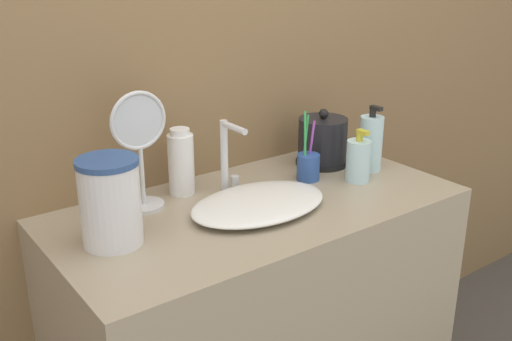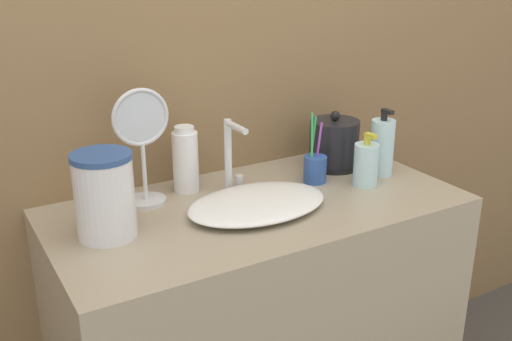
{
  "view_description": "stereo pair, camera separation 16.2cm",
  "coord_description": "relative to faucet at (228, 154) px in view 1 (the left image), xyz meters",
  "views": [
    {
      "loc": [
        -0.91,
        -0.94,
        1.57
      ],
      "look_at": [
        -0.01,
        0.29,
        1.0
      ],
      "focal_mm": 42.0,
      "sensor_mm": 36.0,
      "label": 1
    },
    {
      "loc": [
        -0.77,
        -1.03,
        1.57
      ],
      "look_at": [
        -0.01,
        0.29,
        1.0
      ],
      "focal_mm": 42.0,
      "sensor_mm": 36.0,
      "label": 2
    }
  ],
  "objects": [
    {
      "name": "lotion_bottle",
      "position": [
        0.37,
        -0.16,
        -0.05
      ],
      "size": [
        0.07,
        0.07,
        0.16
      ],
      "color": "silver",
      "rests_on": "vanity_counter"
    },
    {
      "name": "shampoo_bottle",
      "position": [
        0.47,
        -0.11,
        -0.03
      ],
      "size": [
        0.07,
        0.07,
        0.21
      ],
      "color": "silver",
      "rests_on": "vanity_counter"
    },
    {
      "name": "vanity_mirror",
      "position": [
        -0.25,
        0.05,
        0.07
      ],
      "size": [
        0.16,
        0.11,
        0.32
      ],
      "color": "silver",
      "rests_on": "vanity_counter"
    },
    {
      "name": "sink_basin",
      "position": [
        -0.01,
        -0.16,
        -0.1
      ],
      "size": [
        0.4,
        0.26,
        0.04
      ],
      "color": "white",
      "rests_on": "vanity_counter"
    },
    {
      "name": "faucet",
      "position": [
        0.0,
        0.0,
        0.0
      ],
      "size": [
        0.06,
        0.12,
        0.21
      ],
      "color": "silver",
      "rests_on": "vanity_counter"
    },
    {
      "name": "water_pitcher",
      "position": [
        -0.4,
        -0.1,
        -0.01
      ],
      "size": [
        0.15,
        0.15,
        0.21
      ],
      "color": "silver",
      "rests_on": "vanity_counter"
    },
    {
      "name": "vanity_counter",
      "position": [
        0.02,
        -0.12,
        -0.57
      ],
      "size": [
        1.15,
        0.57,
        0.9
      ],
      "color": "gray",
      "rests_on": "ground_plane"
    },
    {
      "name": "mouthwash_bottle",
      "position": [
        -0.11,
        0.07,
        -0.02
      ],
      "size": [
        0.07,
        0.07,
        0.19
      ],
      "color": "white",
      "rests_on": "vanity_counter"
    },
    {
      "name": "wall_back",
      "position": [
        0.02,
        0.19,
        0.28
      ],
      "size": [
        6.0,
        0.04,
        2.6
      ],
      "color": "olive",
      "rests_on": "ground_plane"
    },
    {
      "name": "toothbrush_cup",
      "position": [
        0.25,
        -0.06,
        -0.07
      ],
      "size": [
        0.07,
        0.07,
        0.21
      ],
      "color": "#2D519E",
      "rests_on": "vanity_counter"
    },
    {
      "name": "electric_kettle",
      "position": [
        0.38,
        0.02,
        -0.04
      ],
      "size": [
        0.17,
        0.17,
        0.19
      ],
      "color": "black",
      "rests_on": "vanity_counter"
    }
  ]
}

